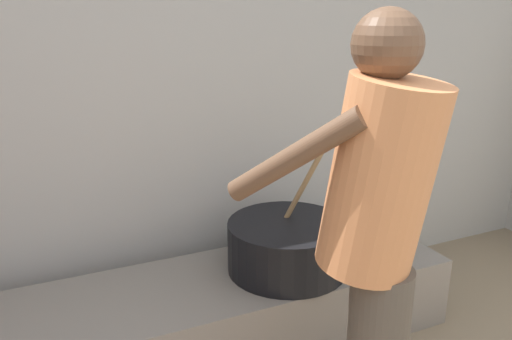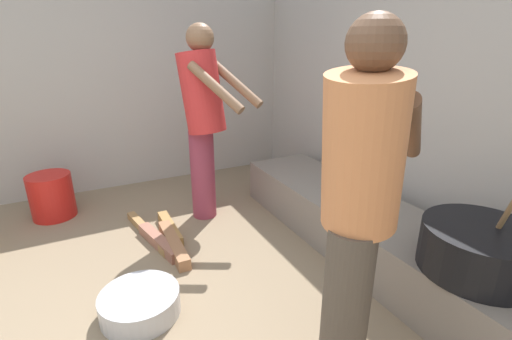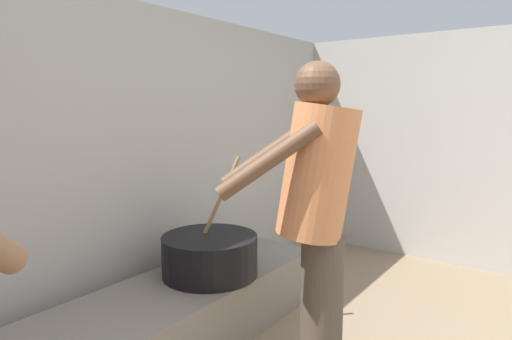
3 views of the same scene
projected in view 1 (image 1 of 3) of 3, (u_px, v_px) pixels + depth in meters
The scene contains 4 objects.
block_enclosure_rear at pixel (162, 125), 2.53m from camera, with size 5.32×0.20×1.93m, color #ADA8A0.
hearth_ledge at pixel (155, 330), 2.23m from camera, with size 2.80×0.60×0.35m, color slate.
cooking_pot_main at pixel (287, 246), 2.37m from camera, with size 0.55×0.55×0.69m.
cook_in_orange_shirt at pixel (376, 229), 1.57m from camera, with size 0.63×0.71×1.52m.
Camera 1 is at (-0.61, -0.04, 1.50)m, focal length 35.89 mm.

